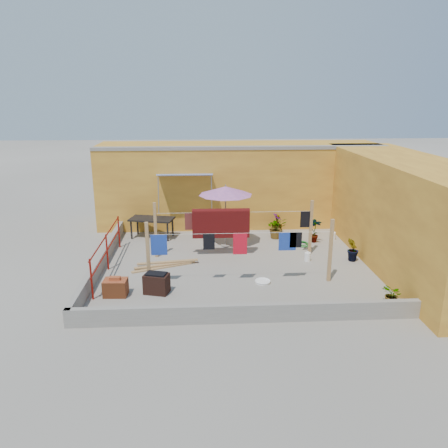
# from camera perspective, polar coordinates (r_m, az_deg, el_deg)

# --- Properties ---
(ground) EXTENTS (80.00, 80.00, 0.00)m
(ground) POSITION_cam_1_polar(r_m,az_deg,el_deg) (13.55, 1.55, -5.27)
(ground) COLOR #9E998E
(ground) RESTS_ON ground
(wall_back) EXTENTS (11.00, 3.27, 3.21)m
(wall_back) POSITION_cam_1_polar(r_m,az_deg,el_deg) (17.64, 1.94, 5.31)
(wall_back) COLOR gold
(wall_back) RESTS_ON ground
(wall_right) EXTENTS (2.40, 9.00, 3.20)m
(wall_right) POSITION_cam_1_polar(r_m,az_deg,el_deg) (14.44, 22.64, 1.49)
(wall_right) COLOR gold
(wall_right) RESTS_ON ground
(parapet_front) EXTENTS (8.30, 0.16, 0.44)m
(parapet_front) POSITION_cam_1_polar(r_m,az_deg,el_deg) (10.22, 3.25, -11.54)
(parapet_front) COLOR gray
(parapet_front) RESTS_ON ground
(parapet_left) EXTENTS (0.16, 7.30, 0.44)m
(parapet_left) POSITION_cam_1_polar(r_m,az_deg,el_deg) (13.76, -15.69, -4.58)
(parapet_left) COLOR gray
(parapet_left) RESTS_ON ground
(red_railing) EXTENTS (0.05, 4.20, 1.10)m
(red_railing) POSITION_cam_1_polar(r_m,az_deg,el_deg) (13.36, -15.07, -2.88)
(red_railing) COLOR #9E180F
(red_railing) RESTS_ON ground
(clothesline_rig) EXTENTS (5.09, 2.35, 1.80)m
(clothesline_rig) POSITION_cam_1_polar(r_m,az_deg,el_deg) (13.70, -0.01, -0.36)
(clothesline_rig) COLOR tan
(clothesline_rig) RESTS_ON ground
(patio_umbrella) EXTENTS (2.13, 2.13, 2.17)m
(patio_umbrella) POSITION_cam_1_polar(r_m,az_deg,el_deg) (14.58, 0.21, 4.32)
(patio_umbrella) COLOR gray
(patio_umbrella) RESTS_ON ground
(outdoor_table) EXTENTS (1.70, 1.12, 0.73)m
(outdoor_table) POSITION_cam_1_polar(r_m,az_deg,el_deg) (16.08, -9.41, 0.52)
(outdoor_table) COLOR black
(outdoor_table) RESTS_ON ground
(brick_stack) EXTENTS (0.62, 0.47, 0.52)m
(brick_stack) POSITION_cam_1_polar(r_m,az_deg,el_deg) (11.79, -13.98, -8.03)
(brick_stack) COLOR #9D4924
(brick_stack) RESTS_ON ground
(lumber_pile) EXTENTS (1.98, 0.84, 0.12)m
(lumber_pile) POSITION_cam_1_polar(r_m,az_deg,el_deg) (13.47, -7.73, -5.29)
(lumber_pile) COLOR tan
(lumber_pile) RESTS_ON ground
(brazier) EXTENTS (0.71, 0.57, 0.56)m
(brazier) POSITION_cam_1_polar(r_m,az_deg,el_deg) (11.70, -8.80, -7.65)
(brazier) COLOR black
(brazier) RESTS_ON ground
(white_basin) EXTENTS (0.44, 0.44, 0.08)m
(white_basin) POSITION_cam_1_polar(r_m,az_deg,el_deg) (12.29, 5.08, -7.48)
(white_basin) COLOR white
(white_basin) RESTS_ON ground
(water_jug_a) EXTENTS (0.20, 0.20, 0.31)m
(water_jug_a) POSITION_cam_1_polar(r_m,az_deg,el_deg) (14.02, 10.86, -4.22)
(water_jug_a) COLOR white
(water_jug_a) RESTS_ON ground
(water_jug_b) EXTENTS (0.20, 0.20, 0.32)m
(water_jug_b) POSITION_cam_1_polar(r_m,az_deg,el_deg) (16.24, 14.02, -1.52)
(water_jug_b) COLOR white
(water_jug_b) RESTS_ON ground
(green_hose) EXTENTS (0.55, 0.55, 0.08)m
(green_hose) POSITION_cam_1_polar(r_m,az_deg,el_deg) (15.47, 10.06, -2.58)
(green_hose) COLOR #197320
(green_hose) RESTS_ON ground
(plant_back_a) EXTENTS (0.76, 0.67, 0.79)m
(plant_back_a) POSITION_cam_1_polar(r_m,az_deg,el_deg) (15.97, 6.89, -0.48)
(plant_back_a) COLOR #1A5B1B
(plant_back_a) RESTS_ON ground
(plant_back_b) EXTENTS (0.52, 0.52, 0.73)m
(plant_back_b) POSITION_cam_1_polar(r_m,az_deg,el_deg) (16.67, 6.91, 0.14)
(plant_back_b) COLOR #1A5B1B
(plant_back_b) RESTS_ON ground
(plant_right_a) EXTENTS (0.57, 0.50, 0.90)m
(plant_right_a) POSITION_cam_1_polar(r_m,az_deg,el_deg) (15.72, 11.78, -0.78)
(plant_right_a) COLOR #1A5B1B
(plant_right_a) RESTS_ON ground
(plant_right_b) EXTENTS (0.44, 0.50, 0.78)m
(plant_right_b) POSITION_cam_1_polar(r_m,az_deg,el_deg) (14.23, 16.51, -3.23)
(plant_right_b) COLOR #1A5B1B
(plant_right_b) RESTS_ON ground
(plant_right_c) EXTENTS (0.52, 0.58, 0.55)m
(plant_right_c) POSITION_cam_1_polar(r_m,az_deg,el_deg) (11.67, 21.17, -8.68)
(plant_right_c) COLOR #1A5B1B
(plant_right_c) RESTS_ON ground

